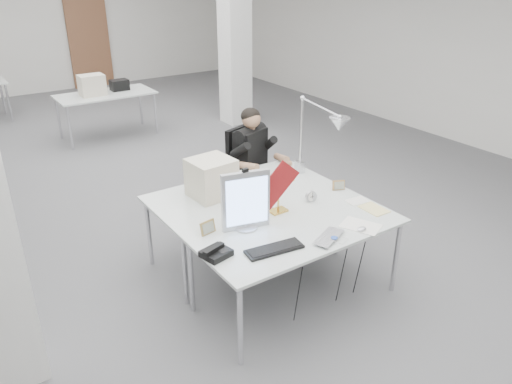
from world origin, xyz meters
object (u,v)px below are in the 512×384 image
Objects in this scene: monitor at (246,201)px; bankers_lamp at (278,196)px; architect_lamp at (317,134)px; desk_main at (298,229)px; laptop at (334,239)px; beige_monitor at (211,178)px; office_chair at (249,171)px; desk_phone at (216,253)px; seated_person at (251,146)px.

monitor reaches higher than bankers_lamp.
monitor is at bearing -153.09° from architect_lamp.
laptop is (0.10, -0.34, 0.03)m from desk_main.
office_chair is at bearing 32.92° from beige_monitor.
bankers_lamp reaches higher than desk_phone.
desk_main is 5.31× the size of laptop.
seated_person reaches higher than monitor.
bankers_lamp is (0.03, 0.33, 0.17)m from desk_main.
laptop is 1.66× the size of desk_phone.
laptop is at bearing -73.95° from desk_main.
desk_phone is 1.10m from beige_monitor.
monitor is at bearing -143.32° from office_chair.
bankers_lamp is (-0.54, -1.29, 0.33)m from office_chair.
beige_monitor is at bearing 49.69° from desk_phone.
laptop is (-0.47, -1.91, -0.13)m from seated_person.
desk_phone is at bearing -179.90° from desk_main.
office_chair reaches higher than bankers_lamp.
laptop is at bearing -117.80° from architect_lamp.
seated_person is 1.58× the size of monitor.
bankers_lamp is at bearing 72.05° from laptop.
office_chair reaches higher than laptop.
bankers_lamp is (0.40, 0.09, -0.10)m from monitor.
beige_monitor is 1.14m from architect_lamp.
architect_lamp is at bearing 33.29° from laptop.
laptop is (-0.47, -1.96, 0.19)m from office_chair.
architect_lamp is at bearing -96.65° from office_chair.
architect_lamp reaches higher than office_chair.
beige_monitor is at bearing -161.47° from office_chair.
architect_lamp reaches higher than monitor.
desk_main is 1.55× the size of office_chair.
monitor is 1.32× the size of beige_monitor.
beige_monitor is (-0.32, 0.63, 0.03)m from bankers_lamp.
office_chair is at bearing 52.83° from laptop.
seated_person is (0.00, -0.05, 0.32)m from office_chair.
desk_main is 5.66× the size of bankers_lamp.
office_chair is 1.44m from bankers_lamp.
desk_main is 0.52m from monitor.
bankers_lamp is 0.89m from architect_lamp.
desk_phone reaches higher than laptop.
seated_person is 0.97m from architect_lamp.
monitor is at bearing 146.89° from desk_main.
seated_person reaches higher than beige_monitor.
bankers_lamp reaches higher than laptop.
desk_main is at bearing -128.88° from seated_person.
monitor is at bearing 178.85° from bankers_lamp.
seated_person is at bearing 53.11° from bankers_lamp.
seated_person is 2.56× the size of bankers_lamp.
office_chair is 1.17× the size of architect_lamp.
desk_main is 0.35m from laptop.
desk_phone is at bearing -149.18° from office_chair.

